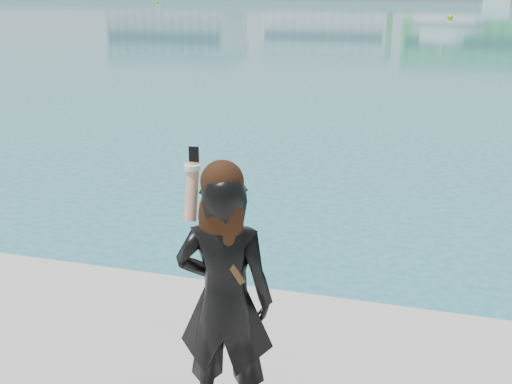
# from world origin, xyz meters

# --- Properties ---
(buoy_far) EXTENTS (0.50, 0.50, 0.50)m
(buoy_far) POSITION_xyz_m (-43.81, 93.53, 0.00)
(buoy_far) COLOR yellow
(buoy_far) RESTS_ON ground
(buoy_extra) EXTENTS (0.50, 0.50, 0.50)m
(buoy_extra) POSITION_xyz_m (1.27, 62.65, 0.00)
(buoy_extra) COLOR yellow
(buoy_extra) RESTS_ON ground
(woman) EXTENTS (0.67, 0.48, 1.80)m
(woman) POSITION_xyz_m (-0.01, -0.87, 1.71)
(woman) COLOR black
(woman) RESTS_ON near_quay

